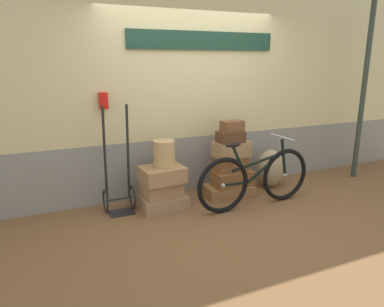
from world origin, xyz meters
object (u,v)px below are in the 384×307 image
Objects in this scene: suitcase_3 at (229,191)px; suitcase_5 at (230,163)px; suitcase_0 at (163,202)px; wicker_basket at (164,154)px; suitcase_4 at (232,178)px; bicycle at (255,179)px; suitcase_8 at (232,126)px; suitcase_7 at (231,137)px; suitcase_1 at (161,188)px; suitcase_6 at (231,149)px; luggage_trolley at (119,187)px; suitcase_2 at (162,174)px; burlap_sack at (270,168)px.

suitcase_5 is at bearing 49.95° from suitcase_3.
wicker_basket is (0.03, 0.01, 0.64)m from suitcase_0.
wicker_basket reaches higher than suitcase_4.
bicycle is at bearing -76.10° from suitcase_5.
suitcase_0 is 1.06× the size of suitcase_4.
suitcase_8 is (1.02, 0.03, 0.92)m from suitcase_0.
wicker_basket is (-0.99, -0.02, -0.28)m from suitcase_8.
suitcase_7 is at bearing -142.34° from suitcase_8.
suitcase_1 is at bearing -175.52° from suitcase_3.
luggage_trolley is (-1.55, 0.12, -0.36)m from suitcase_6.
suitcase_0 is at bearing -15.22° from luggage_trolley.
suitcase_2 is at bearing -87.68° from suitcase_1.
luggage_trolley is 2.38× the size of burlap_sack.
suitcase_0 reaches higher than suitcase_3.
suitcase_5 is 1.31× the size of wicker_basket.
suitcase_2 is at bearing 178.75° from suitcase_6.
luggage_trolley reaches higher than suitcase_2.
suitcase_2 is (0.01, -0.03, 0.19)m from suitcase_1.
suitcase_4 is 0.33× the size of bicycle.
suitcase_7 reaches higher than burlap_sack.
suitcase_2 reaches higher than suitcase_0.
burlap_sack reaches higher than suitcase_0.
suitcase_6 reaches higher than suitcase_3.
bicycle is (0.14, -0.42, -0.48)m from suitcase_7.
suitcase_0 is 0.37m from suitcase_2.
suitcase_0 is 1.98× the size of suitcase_8.
bicycle is at bearing -83.48° from suitcase_8.
suitcase_7 reaches higher than bicycle.
suitcase_8 reaches higher than bicycle.
suitcase_7 is at bearing -106.37° from suitcase_3.
suitcase_5 is 0.53m from suitcase_8.
suitcase_8 is at bearing 97.58° from suitcase_4.
suitcase_0 is 1.18m from suitcase_6.
suitcase_3 is 1.15m from wicker_basket.
burlap_sack is (0.73, 0.07, -0.72)m from suitcase_8.
luggage_trolley reaches higher than suitcase_6.
wicker_basket reaches higher than suitcase_2.
suitcase_6 is at bearing -138.47° from suitcase_8.
suitcase_6 is 1.62× the size of suitcase_8.
suitcase_6 reaches higher than suitcase_1.
suitcase_1 is 1.16m from suitcase_7.
suitcase_7 is 0.62× the size of burlap_sack.
burlap_sack is (1.75, 0.11, -0.17)m from suitcase_2.
suitcase_6 is 0.56m from bicycle.
wicker_basket is 1.22m from bicycle.
suitcase_4 is 1.57× the size of suitcase_7.
suitcase_2 is 1.59× the size of wicker_basket.
bicycle is (1.11, -0.43, 0.29)m from suitcase_0.
suitcase_1 is at bearing 177.06° from suitcase_7.
suitcase_8 is 0.52× the size of burlap_sack.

